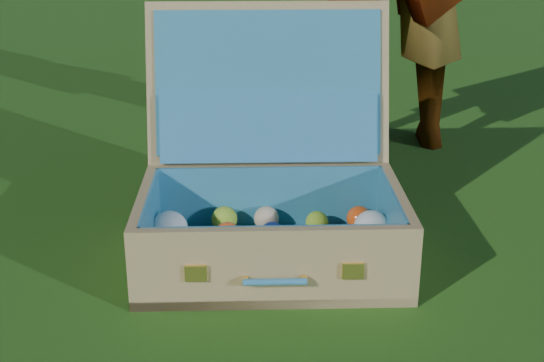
# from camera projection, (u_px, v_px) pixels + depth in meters

# --- Properties ---
(ground) EXTENTS (60.00, 60.00, 0.00)m
(ground) POSITION_uv_depth(u_px,v_px,m) (287.00, 299.00, 1.50)
(ground) COLOR #215114
(ground) RESTS_ON ground
(suitcase) EXTENTS (0.58, 0.55, 0.52)m
(suitcase) POSITION_uv_depth(u_px,v_px,m) (270.00, 188.00, 1.65)
(suitcase) COLOR tan
(suitcase) RESTS_ON ground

